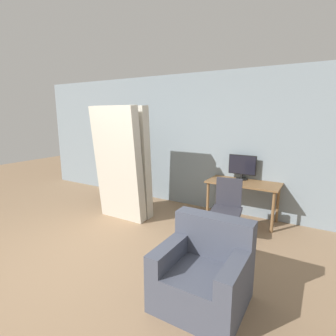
{
  "coord_description": "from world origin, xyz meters",
  "views": [
    {
      "loc": [
        2.58,
        -1.98,
        1.9
      ],
      "look_at": [
        0.44,
        1.58,
        1.05
      ],
      "focal_mm": 28.0,
      "sensor_mm": 36.0,
      "label": 1
    }
  ],
  "objects": [
    {
      "name": "office_chair",
      "position": [
        1.39,
        1.75,
        0.38
      ],
      "size": [
        0.52,
        0.52,
        0.93
      ],
      "color": "#4C4C51",
      "rests_on": "ground"
    },
    {
      "name": "ground_plane",
      "position": [
        0.0,
        0.0,
        0.0
      ],
      "size": [
        16.0,
        16.0,
        0.0
      ],
      "primitive_type": "plane",
      "color": "#937556"
    },
    {
      "name": "wall_back",
      "position": [
        0.0,
        2.89,
        1.35
      ],
      "size": [
        8.0,
        0.06,
        2.7
      ],
      "color": "gray",
      "rests_on": "ground"
    },
    {
      "name": "mattress_near",
      "position": [
        -0.52,
        1.47,
        1.03
      ],
      "size": [
        0.93,
        0.38,
        2.06
      ],
      "color": "beige",
      "rests_on": "ground"
    },
    {
      "name": "desk",
      "position": [
        1.41,
        2.56,
        0.62
      ],
      "size": [
        1.25,
        0.6,
        0.72
      ],
      "color": "brown",
      "rests_on": "ground"
    },
    {
      "name": "mattress_far",
      "position": [
        -0.52,
        1.73,
        1.03
      ],
      "size": [
        0.93,
        0.29,
        2.05
      ],
      "color": "beige",
      "rests_on": "ground"
    },
    {
      "name": "bookshelf",
      "position": [
        -1.57,
        2.74,
        0.86
      ],
      "size": [
        0.71,
        0.31,
        1.84
      ],
      "color": "brown",
      "rests_on": "ground"
    },
    {
      "name": "monitor",
      "position": [
        1.33,
        2.74,
        0.97
      ],
      "size": [
        0.5,
        0.21,
        0.46
      ],
      "color": "black",
      "rests_on": "desk"
    },
    {
      "name": "armchair",
      "position": [
        1.66,
        0.27,
        0.32
      ],
      "size": [
        0.85,
        0.8,
        0.85
      ],
      "color": "#474C5B",
      "rests_on": "ground"
    }
  ]
}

